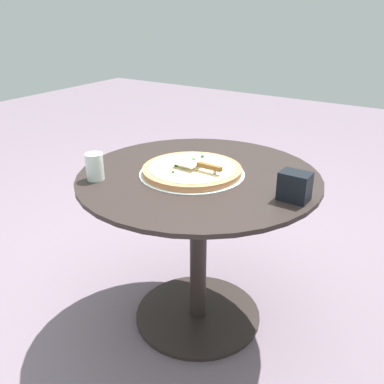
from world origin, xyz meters
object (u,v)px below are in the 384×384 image
Objects in this scene: pizza_on_tray at (192,170)px; pizza_server at (199,165)px; napkin_dispenser at (295,186)px; patio_table at (198,221)px; drinking_cup at (95,167)px.

pizza_server is at bearing 67.69° from pizza_on_tray.
pizza_server is 0.40m from napkin_dispenser.
napkin_dispenser reaches higher than pizza_on_tray.
napkin_dispenser is at bearing 88.15° from pizza_on_tray.
patio_table is 9.36× the size of napkin_dispenser.
patio_table is 9.34× the size of drinking_cup.
napkin_dispenser is at bearing 86.58° from patio_table.
drinking_cup reaches higher than pizza_on_tray.
patio_table is 2.30× the size of pizza_on_tray.
patio_table is at bearing 112.03° from pizza_on_tray.
drinking_cup reaches higher than pizza_server.
napkin_dispenser reaches higher than patio_table.
pizza_on_tray is 2.05× the size of pizza_server.
pizza_on_tray is at bearing -67.97° from patio_table.
drinking_cup is at bearing 19.41° from napkin_dispenser.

